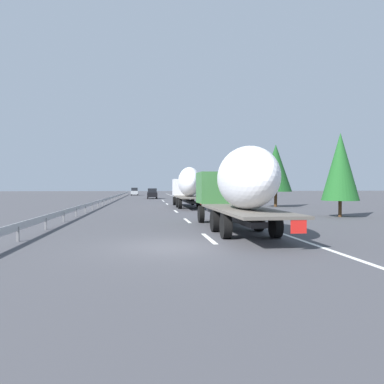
# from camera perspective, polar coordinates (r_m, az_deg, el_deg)

# --- Properties ---
(ground_plane) EXTENTS (260.00, 260.00, 0.00)m
(ground_plane) POSITION_cam_1_polar(r_m,az_deg,el_deg) (53.25, -6.33, -1.54)
(ground_plane) COLOR #424247
(lane_stripe_0) EXTENTS (3.20, 0.20, 0.01)m
(lane_stripe_0) POSITION_cam_1_polar(r_m,az_deg,el_deg) (15.59, 2.67, -7.30)
(lane_stripe_0) COLOR white
(lane_stripe_0) RESTS_ON ground_plane
(lane_stripe_1) EXTENTS (3.20, 0.20, 0.01)m
(lane_stripe_1) POSITION_cam_1_polar(r_m,az_deg,el_deg) (23.59, -0.75, -4.53)
(lane_stripe_1) COLOR white
(lane_stripe_1) RESTS_ON ground_plane
(lane_stripe_2) EXTENTS (3.20, 0.20, 0.01)m
(lane_stripe_2) POSITION_cam_1_polar(r_m,az_deg,el_deg) (32.53, -2.56, -3.05)
(lane_stripe_2) COLOR white
(lane_stripe_2) RESTS_ON ground_plane
(lane_stripe_3) EXTENTS (3.20, 0.20, 0.01)m
(lane_stripe_3) POSITION_cam_1_polar(r_m,az_deg,el_deg) (46.31, -3.96, -1.89)
(lane_stripe_3) COLOR white
(lane_stripe_3) RESTS_ON ground_plane
(lane_stripe_4) EXTENTS (3.20, 0.20, 0.01)m
(lane_stripe_4) POSITION_cam_1_polar(r_m,az_deg,el_deg) (58.52, -4.65, -1.32)
(lane_stripe_4) COLOR white
(lane_stripe_4) RESTS_ON ground_plane
(lane_stripe_5) EXTENTS (3.20, 0.20, 0.01)m
(lane_stripe_5) POSITION_cam_1_polar(r_m,az_deg,el_deg) (55.52, -4.51, -1.43)
(lane_stripe_5) COLOR white
(lane_stripe_5) RESTS_ON ground_plane
(edge_line_right) EXTENTS (110.00, 0.20, 0.01)m
(edge_line_right) POSITION_cam_1_polar(r_m,az_deg,el_deg) (58.59, -1.03, -1.31)
(edge_line_right) COLOR white
(edge_line_right) RESTS_ON ground_plane
(truck_lead) EXTENTS (13.22, 2.55, 4.24)m
(truck_lead) POSITION_cam_1_polar(r_m,az_deg,el_deg) (38.86, -0.67, 1.14)
(truck_lead) COLOR silver
(truck_lead) RESTS_ON ground_plane
(truck_trailing) EXTENTS (12.72, 2.55, 4.02)m
(truck_trailing) POSITION_cam_1_polar(r_m,az_deg,el_deg) (17.86, 7.21, 1.19)
(truck_trailing) COLOR #387038
(truck_trailing) RESTS_ON ground_plane
(car_silver_hatch) EXTENTS (4.30, 1.78, 1.94)m
(car_silver_hatch) POSITION_cam_1_polar(r_m,az_deg,el_deg) (92.92, -9.02, 0.07)
(car_silver_hatch) COLOR #ADB2B7
(car_silver_hatch) RESTS_ON ground_plane
(car_black_suv) EXTENTS (4.37, 1.83, 1.90)m
(car_black_suv) POSITION_cam_1_polar(r_m,az_deg,el_deg) (66.74, -6.29, -0.24)
(car_black_suv) COLOR black
(car_black_suv) RESTS_ON ground_plane
(road_sign) EXTENTS (0.10, 0.90, 2.96)m
(road_sign) POSITION_cam_1_polar(r_m,az_deg,el_deg) (53.36, 0.88, 0.68)
(road_sign) COLOR gray
(road_sign) RESTS_ON ground_plane
(tree_0) EXTENTS (3.05, 3.05, 5.18)m
(tree_0) POSITION_cam_1_polar(r_m,az_deg,el_deg) (74.11, 1.52, 1.77)
(tree_0) COLOR #472D19
(tree_0) RESTS_ON ground_plane
(tree_1) EXTENTS (3.50, 3.50, 6.87)m
(tree_1) POSITION_cam_1_polar(r_m,az_deg,el_deg) (40.98, 13.04, 3.69)
(tree_1) COLOR #472D19
(tree_1) RESTS_ON ground_plane
(tree_2) EXTENTS (2.66, 2.66, 6.16)m
(tree_2) POSITION_cam_1_polar(r_m,az_deg,el_deg) (28.57, 22.31, 3.72)
(tree_2) COLOR #472D19
(tree_2) RESTS_ON ground_plane
(guardrail_median) EXTENTS (94.00, 0.10, 0.76)m
(guardrail_median) POSITION_cam_1_polar(r_m,az_deg,el_deg) (56.46, -12.49, -0.83)
(guardrail_median) COLOR #9EA0A5
(guardrail_median) RESTS_ON ground_plane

